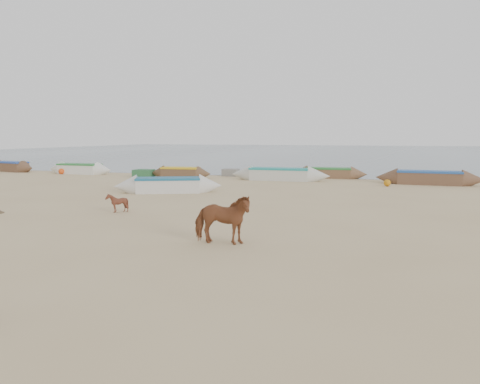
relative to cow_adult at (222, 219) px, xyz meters
name	(u,v)px	position (x,y,z in m)	size (l,w,h in m)	color
ground	(202,238)	(-0.86, 0.59, -0.75)	(140.00, 140.00, 0.00)	tan
sea	(356,152)	(-0.86, 82.59, -0.74)	(160.00, 160.00, 0.00)	slate
cow_adult	(222,219)	(0.00, 0.00, 0.00)	(0.81, 1.77, 1.50)	brown
calf_front	(117,203)	(-6.12, 4.13, -0.34)	(0.66, 0.74, 0.81)	#572A1B
near_canoe	(168,185)	(-7.10, 11.03, -0.32)	(6.05, 1.33, 0.85)	silver
waterline_canoes	(303,174)	(-1.09, 20.82, -0.32)	(60.76, 4.90, 0.90)	brown
beach_clutter	(378,178)	(4.13, 20.70, -0.45)	(44.61, 5.14, 0.64)	#2C633A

